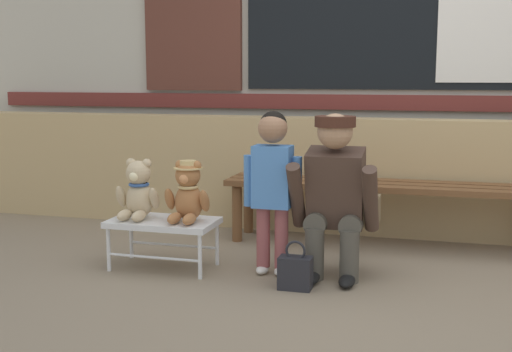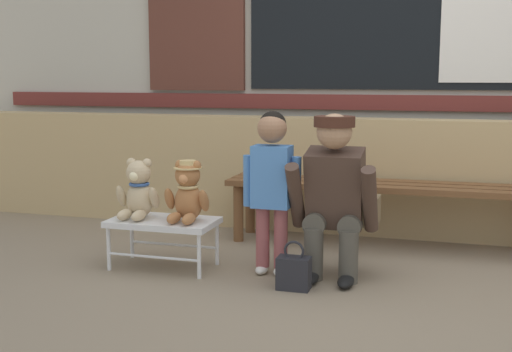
# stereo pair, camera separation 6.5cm
# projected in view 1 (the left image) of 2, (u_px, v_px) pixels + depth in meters

# --- Properties ---
(ground_plane) EXTENTS (60.00, 60.00, 0.00)m
(ground_plane) POSITION_uv_depth(u_px,v_px,m) (368.00, 295.00, 3.54)
(ground_plane) COLOR #84725B
(brick_low_wall) EXTENTS (7.44, 0.25, 0.85)m
(brick_low_wall) POSITION_uv_depth(u_px,v_px,m) (391.00, 177.00, 4.83)
(brick_low_wall) COLOR tan
(brick_low_wall) RESTS_ON ground
(wooden_bench_long) EXTENTS (2.10, 0.40, 0.44)m
(wooden_bench_long) POSITION_uv_depth(u_px,v_px,m) (379.00, 192.00, 4.50)
(wooden_bench_long) COLOR brown
(wooden_bench_long) RESTS_ON ground
(small_display_bench) EXTENTS (0.64, 0.36, 0.30)m
(small_display_bench) POSITION_uv_depth(u_px,v_px,m) (163.00, 225.00, 3.99)
(small_display_bench) COLOR silver
(small_display_bench) RESTS_ON ground
(teddy_bear_plain) EXTENTS (0.28, 0.26, 0.36)m
(teddy_bear_plain) POSITION_uv_depth(u_px,v_px,m) (138.00, 191.00, 4.01)
(teddy_bear_plain) COLOR #CCB289
(teddy_bear_plain) RESTS_ON small_display_bench
(teddy_bear_with_hat) EXTENTS (0.28, 0.27, 0.36)m
(teddy_bear_with_hat) POSITION_uv_depth(u_px,v_px,m) (188.00, 193.00, 3.92)
(teddy_bear_with_hat) COLOR #A86B3D
(teddy_bear_with_hat) RESTS_ON small_display_bench
(child_standing) EXTENTS (0.35, 0.18, 0.96)m
(child_standing) POSITION_uv_depth(u_px,v_px,m) (273.00, 174.00, 3.83)
(child_standing) COLOR #994C4C
(child_standing) RESTS_ON ground
(adult_crouching) EXTENTS (0.50, 0.49, 0.95)m
(adult_crouching) POSITION_uv_depth(u_px,v_px,m) (337.00, 195.00, 3.79)
(adult_crouching) COLOR #4C473D
(adult_crouching) RESTS_ON ground
(handbag_on_ground) EXTENTS (0.18, 0.11, 0.27)m
(handbag_on_ground) POSITION_uv_depth(u_px,v_px,m) (295.00, 272.00, 3.62)
(handbag_on_ground) COLOR #232328
(handbag_on_ground) RESTS_ON ground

